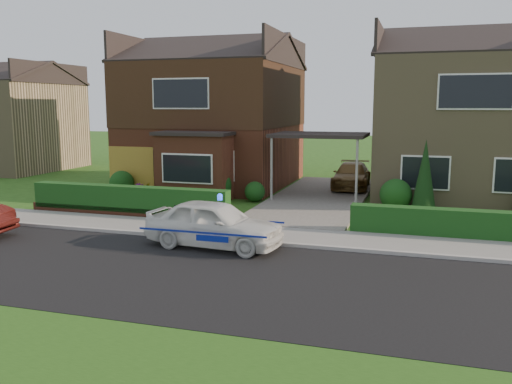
% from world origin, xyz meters
% --- Properties ---
extents(ground, '(120.00, 120.00, 0.00)m').
position_xyz_m(ground, '(0.00, 0.00, 0.00)').
color(ground, '#214913').
rests_on(ground, ground).
extents(road, '(60.00, 6.00, 0.02)m').
position_xyz_m(road, '(0.00, 0.00, 0.00)').
color(road, black).
rests_on(road, ground).
extents(kerb, '(60.00, 0.16, 0.12)m').
position_xyz_m(kerb, '(0.00, 3.05, 0.06)').
color(kerb, '#9E9993').
rests_on(kerb, ground).
extents(sidewalk, '(60.00, 2.00, 0.10)m').
position_xyz_m(sidewalk, '(0.00, 4.10, 0.05)').
color(sidewalk, slate).
rests_on(sidewalk, ground).
extents(grass_verge, '(60.00, 4.00, 0.01)m').
position_xyz_m(grass_verge, '(0.00, -5.00, 0.00)').
color(grass_verge, '#214913').
rests_on(grass_verge, ground).
extents(driveway, '(3.80, 12.00, 0.12)m').
position_xyz_m(driveway, '(0.00, 11.00, 0.06)').
color(driveway, '#666059').
rests_on(driveway, ground).
extents(house_left, '(7.50, 9.53, 7.25)m').
position_xyz_m(house_left, '(-5.78, 13.90, 3.81)').
color(house_left, brown).
rests_on(house_left, ground).
extents(house_right, '(7.50, 8.06, 7.25)m').
position_xyz_m(house_right, '(5.80, 13.99, 3.66)').
color(house_right, '#907C58').
rests_on(house_right, ground).
extents(carport_link, '(3.80, 3.00, 2.77)m').
position_xyz_m(carport_link, '(0.00, 10.95, 2.66)').
color(carport_link, black).
rests_on(carport_link, ground).
extents(garage_door, '(2.20, 0.10, 2.10)m').
position_xyz_m(garage_door, '(-8.25, 9.96, 1.05)').
color(garage_door, olive).
rests_on(garage_door, ground).
extents(dwarf_wall, '(7.70, 0.25, 0.36)m').
position_xyz_m(dwarf_wall, '(-5.80, 5.30, 0.18)').
color(dwarf_wall, brown).
rests_on(dwarf_wall, ground).
extents(hedge_left, '(7.50, 0.55, 0.90)m').
position_xyz_m(hedge_left, '(-5.80, 5.45, 0.00)').
color(hedge_left, '#113712').
rests_on(hedge_left, ground).
extents(hedge_right, '(7.50, 0.55, 0.80)m').
position_xyz_m(hedge_right, '(5.80, 5.35, 0.00)').
color(hedge_right, '#113712').
rests_on(hedge_right, ground).
extents(shrub_left_far, '(1.08, 1.08, 1.08)m').
position_xyz_m(shrub_left_far, '(-8.50, 9.50, 0.54)').
color(shrub_left_far, '#113712').
rests_on(shrub_left_far, ground).
extents(shrub_left_mid, '(1.32, 1.32, 1.32)m').
position_xyz_m(shrub_left_mid, '(-4.00, 9.30, 0.66)').
color(shrub_left_mid, '#113712').
rests_on(shrub_left_mid, ground).
extents(shrub_left_near, '(0.84, 0.84, 0.84)m').
position_xyz_m(shrub_left_near, '(-2.40, 9.60, 0.42)').
color(shrub_left_near, '#113712').
rests_on(shrub_left_near, ground).
extents(shrub_right_near, '(1.20, 1.20, 1.20)m').
position_xyz_m(shrub_right_near, '(3.20, 9.40, 0.60)').
color(shrub_right_near, '#113712').
rests_on(shrub_right_near, ground).
extents(conifer_a, '(0.90, 0.90, 2.60)m').
position_xyz_m(conifer_a, '(4.20, 9.20, 1.30)').
color(conifer_a, black).
rests_on(conifer_a, ground).
extents(neighbour_left, '(6.50, 7.00, 5.20)m').
position_xyz_m(neighbour_left, '(-20.00, 16.00, 2.60)').
color(neighbour_left, '#907C58').
rests_on(neighbour_left, ground).
extents(police_car, '(3.57, 4.01, 1.49)m').
position_xyz_m(police_car, '(-1.35, 2.40, 0.66)').
color(police_car, silver).
rests_on(police_car, ground).
extents(driveway_car, '(1.75, 4.01, 1.15)m').
position_xyz_m(driveway_car, '(1.00, 13.81, 0.69)').
color(driveway_car, brown).
rests_on(driveway_car, driveway).
extents(potted_plant_a, '(0.51, 0.41, 0.86)m').
position_xyz_m(potted_plant_a, '(-3.97, 6.22, 0.43)').
color(potted_plant_a, gray).
rests_on(potted_plant_a, ground).
extents(potted_plant_b, '(0.55, 0.51, 0.79)m').
position_xyz_m(potted_plant_b, '(-6.61, 8.14, 0.40)').
color(potted_plant_b, gray).
rests_on(potted_plant_b, ground).
extents(potted_plant_c, '(0.61, 0.61, 0.81)m').
position_xyz_m(potted_plant_c, '(-6.64, 7.78, 0.41)').
color(potted_plant_c, gray).
rests_on(potted_plant_c, ground).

